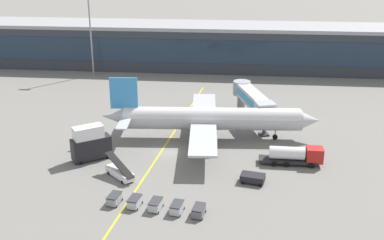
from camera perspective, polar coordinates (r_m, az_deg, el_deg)
name	(u,v)px	position (r m, az deg, el deg)	size (l,w,h in m)	color
ground_plane	(170,153)	(87.42, -2.70, -3.94)	(700.00, 700.00, 0.00)	slate
apron_lead_in_line	(163,148)	(89.43, -3.44, -3.37)	(0.30, 80.00, 0.01)	yellow
terminal_building	(203,46)	(145.22, 1.30, 8.83)	(200.63, 16.87, 13.15)	#2D333D
main_airliner	(210,119)	(92.02, 2.17, 0.18)	(42.24, 33.34, 12.20)	#B2B7BC
jet_bridge	(252,98)	(101.69, 7.15, 2.62)	(8.76, 18.50, 6.87)	#B2B7BC
fuel_tanker	(295,155)	(84.17, 12.23, -4.13)	(10.83, 2.83, 3.25)	#232326
belt_loader	(120,172)	(79.06, -8.61, -6.17)	(5.87, 5.76, 3.49)	white
catering_lift	(90,143)	(85.48, -12.04, -2.75)	(6.99, 5.99, 6.30)	black
pushback_tug	(252,178)	(77.36, 7.20, -6.85)	(4.18, 3.01, 1.40)	black
baggage_cart_0	(114,199)	(71.95, -9.25, -9.27)	(1.99, 2.86, 1.48)	gray
baggage_cart_1	(135,202)	(70.82, -6.85, -9.66)	(1.99, 2.86, 1.48)	#B2B7BC
baggage_cart_2	(156,205)	(69.81, -4.37, -10.05)	(1.99, 2.86, 1.48)	#B2B7BC
baggage_cart_3	(177,208)	(68.94, -1.81, -10.42)	(1.99, 2.86, 1.48)	#B2B7BC
baggage_cart_4	(199,211)	(68.20, 0.81, -10.78)	(1.99, 2.86, 1.48)	#595B60
apron_light_mast_0	(90,23)	(137.90, -12.10, 11.31)	(2.80, 0.50, 25.98)	gray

